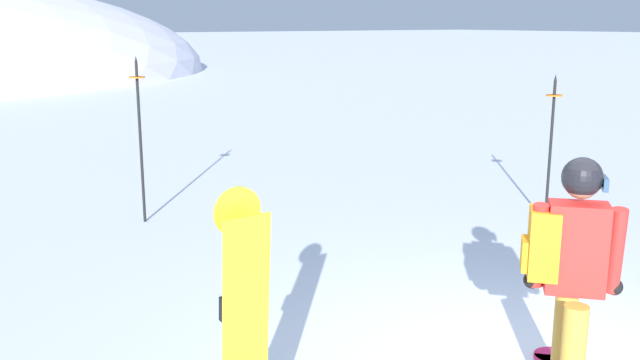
{
  "coord_description": "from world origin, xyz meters",
  "views": [
    {
      "loc": [
        -3.88,
        -2.77,
        2.53
      ],
      "look_at": [
        -0.07,
        2.8,
        1.0
      ],
      "focal_mm": 39.59,
      "sensor_mm": 36.0,
      "label": 1
    }
  ],
  "objects": [
    {
      "name": "piste_marker_near",
      "position": [
        -0.81,
        5.72,
        1.2
      ],
      "size": [
        0.2,
        0.2,
        2.11
      ],
      "color": "black",
      "rests_on": "ground"
    },
    {
      "name": "piste_marker_far",
      "position": [
        3.45,
        2.79,
        1.08
      ],
      "size": [
        0.2,
        0.2,
        1.89
      ],
      "color": "black",
      "rests_on": "ground"
    },
    {
      "name": "spare_snowboard",
      "position": [
        -2.17,
        0.48,
        0.84
      ],
      "size": [
        0.28,
        0.15,
        1.66
      ],
      "color": "yellow",
      "rests_on": "ground"
    },
    {
      "name": "snowboarder_main",
      "position": [
        -0.19,
        -0.18,
        0.92
      ],
      "size": [
        1.43,
        1.33,
        1.71
      ],
      "color": "#D11E5B",
      "rests_on": "ground"
    }
  ]
}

